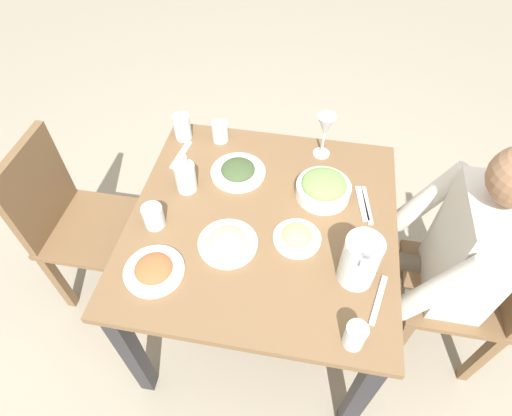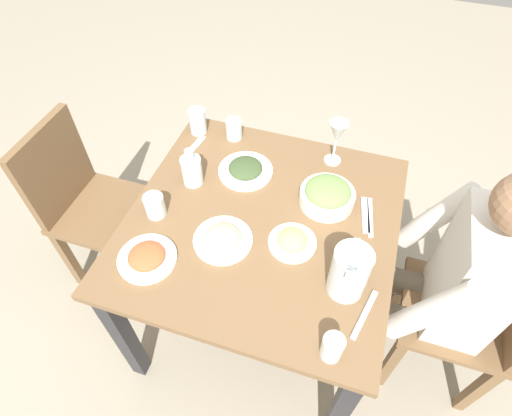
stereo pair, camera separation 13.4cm
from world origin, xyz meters
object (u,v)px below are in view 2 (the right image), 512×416
(plate_dolmas, at_px, (245,169))
(water_glass_far_right, at_px, (155,206))
(diner_near, at_px, (439,278))
(wine_glass, at_px, (337,134))
(dining_table, at_px, (262,238))
(water_glass_near_right, at_px, (332,347))
(salad_bowl, at_px, (327,195))
(plate_beans, at_px, (223,238))
(chair_near, at_px, (483,313))
(chair_far, at_px, (86,200))
(water_glass_near_left, at_px, (198,121))
(water_glass_center, at_px, (234,129))
(plate_fries, at_px, (292,241))
(water_pitcher, at_px, (349,272))
(plate_rice_curry, at_px, (147,257))
(oil_carafe, at_px, (192,171))

(plate_dolmas, height_order, water_glass_far_right, water_glass_far_right)
(diner_near, relative_size, wine_glass, 6.00)
(dining_table, relative_size, water_glass_near_right, 10.72)
(salad_bowl, relative_size, plate_beans, 0.99)
(chair_near, bearing_deg, chair_far, 89.10)
(diner_near, xyz_separation_m, salad_bowl, (0.14, 0.45, 0.14))
(water_glass_near_left, height_order, water_glass_center, water_glass_near_left)
(plate_beans, relative_size, plate_fries, 1.23)
(water_pitcher, xyz_separation_m, water_glass_near_right, (-0.23, 0.00, -0.05))
(plate_rice_curry, bearing_deg, chair_near, -75.51)
(water_glass_far_right, bearing_deg, plate_beans, -98.64)
(water_glass_near_left, bearing_deg, oil_carafe, -160.91)
(chair_near, relative_size, water_glass_far_right, 10.02)
(water_pitcher, distance_m, plate_dolmas, 0.63)
(salad_bowl, relative_size, wine_glass, 1.06)
(diner_near, distance_m, water_glass_far_right, 1.05)
(diner_near, bearing_deg, oil_carafe, 85.21)
(chair_near, xyz_separation_m, plate_rice_curry, (-0.30, 1.18, 0.26))
(chair_far, bearing_deg, plate_rice_curry, -121.33)
(dining_table, bearing_deg, salad_bowl, -52.65)
(water_pitcher, xyz_separation_m, salad_bowl, (0.34, 0.13, -0.05))
(chair_far, relative_size, plate_dolmas, 4.00)
(water_glass_center, bearing_deg, water_glass_far_right, 165.76)
(diner_near, height_order, oil_carafe, diner_near)
(water_glass_near_left, bearing_deg, chair_far, 127.78)
(plate_fries, bearing_deg, chair_far, 83.35)
(dining_table, bearing_deg, plate_dolmas, 32.72)
(diner_near, distance_m, water_glass_near_right, 0.56)
(salad_bowl, bearing_deg, plate_fries, 162.38)
(dining_table, distance_m, wine_glass, 0.50)
(diner_near, bearing_deg, water_pitcher, 122.40)
(plate_beans, bearing_deg, dining_table, -36.96)
(plate_fries, height_order, water_glass_far_right, water_glass_far_right)
(wine_glass, xyz_separation_m, oil_carafe, (-0.29, 0.50, -0.09))
(water_pitcher, bearing_deg, plate_beans, 83.50)
(water_pitcher, xyz_separation_m, plate_beans, (0.05, 0.44, -0.08))
(water_glass_near_left, bearing_deg, wine_glass, -90.09)
(salad_bowl, height_order, water_glass_near_left, water_glass_near_left)
(chair_near, relative_size, water_pitcher, 4.63)
(water_glass_near_left, xyz_separation_m, wine_glass, (-0.00, -0.60, 0.09))
(salad_bowl, distance_m, plate_dolmas, 0.35)
(diner_near, relative_size, plate_rice_curry, 5.83)
(diner_near, xyz_separation_m, plate_rice_curry, (-0.30, 0.97, 0.11))
(chair_far, distance_m, oil_carafe, 0.63)
(diner_near, distance_m, water_pitcher, 0.43)
(water_glass_far_right, distance_m, water_glass_near_right, 0.79)
(chair_far, height_order, plate_dolmas, chair_far)
(chair_far, relative_size, diner_near, 0.75)
(chair_far, bearing_deg, water_glass_near_right, -110.85)
(diner_near, distance_m, plate_dolmas, 0.83)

